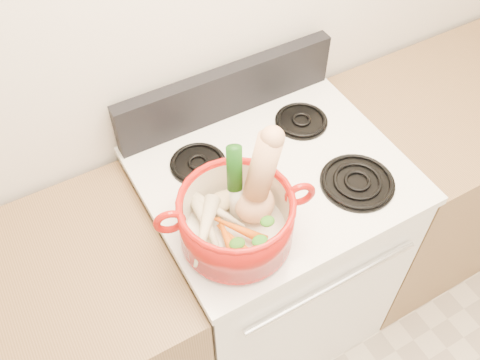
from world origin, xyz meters
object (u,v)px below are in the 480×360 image
stove_body (268,256)px  leek (236,183)px  dutch_oven (236,219)px  squash (256,182)px

stove_body → leek: 0.71m
dutch_oven → leek: (0.03, 0.05, 0.09)m
squash → leek: (-0.04, 0.03, -0.01)m
dutch_oven → squash: bearing=29.5°
squash → leek: bearing=133.6°
stove_body → dutch_oven: bearing=-144.9°
squash → leek: squash is taller
dutch_oven → squash: size_ratio=1.08×
stove_body → squash: squash is taller
squash → dutch_oven: bearing=-177.5°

